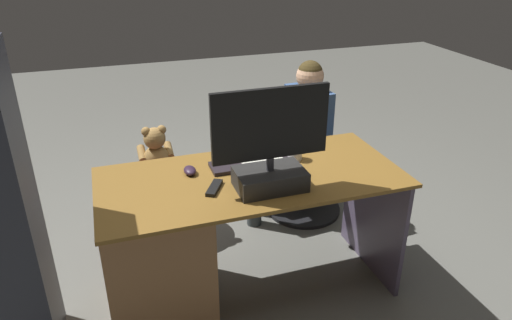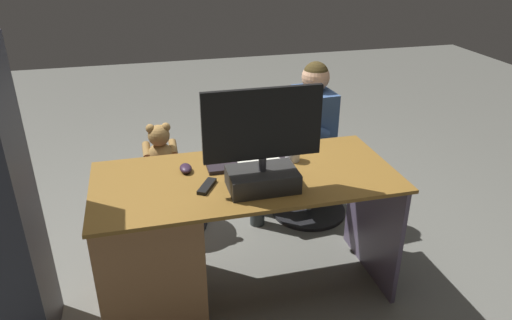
# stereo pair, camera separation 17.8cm
# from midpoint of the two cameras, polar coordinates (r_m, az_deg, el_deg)

# --- Properties ---
(ground_plane) EXTENTS (10.00, 10.00, 0.00)m
(ground_plane) POSITION_cam_midpoint_polar(r_m,az_deg,el_deg) (3.01, -4.20, -11.20)
(ground_plane) COLOR #62625B
(desk) EXTENTS (1.50, 0.69, 0.71)m
(desk) POSITION_cam_midpoint_polar(r_m,az_deg,el_deg) (2.48, -11.83, -10.21)
(desk) COLOR brown
(desk) RESTS_ON ground_plane
(monitor) EXTENTS (0.55, 0.21, 0.49)m
(monitor) POSITION_cam_midpoint_polar(r_m,az_deg,el_deg) (2.18, -0.63, 0.52)
(monitor) COLOR #262625
(monitor) RESTS_ON desk
(keyboard) EXTENTS (0.42, 0.14, 0.02)m
(keyboard) POSITION_cam_midpoint_polar(r_m,az_deg,el_deg) (2.46, -2.69, -0.45)
(keyboard) COLOR black
(keyboard) RESTS_ON desk
(computer_mouse) EXTENTS (0.06, 0.10, 0.04)m
(computer_mouse) POSITION_cam_midpoint_polar(r_m,az_deg,el_deg) (2.41, -10.03, -1.28)
(computer_mouse) COLOR #2E1D30
(computer_mouse) RESTS_ON desk
(cup) EXTENTS (0.08, 0.08, 0.09)m
(cup) POSITION_cam_midpoint_polar(r_m,az_deg,el_deg) (2.51, 2.64, 0.99)
(cup) COLOR white
(cup) RESTS_ON desk
(tv_remote) EXTENTS (0.11, 0.15, 0.02)m
(tv_remote) POSITION_cam_midpoint_polar(r_m,az_deg,el_deg) (2.25, -7.28, -3.36)
(tv_remote) COLOR black
(tv_remote) RESTS_ON desk
(notebook_binder) EXTENTS (0.27, 0.33, 0.02)m
(notebook_binder) POSITION_cam_midpoint_polar(r_m,az_deg,el_deg) (2.38, -0.10, -1.32)
(notebook_binder) COLOR beige
(notebook_binder) RESTS_ON desk
(office_chair_teddy) EXTENTS (0.54, 0.54, 0.43)m
(office_chair_teddy) POSITION_cam_midpoint_polar(r_m,az_deg,el_deg) (3.19, -12.94, -4.48)
(office_chair_teddy) COLOR black
(office_chair_teddy) RESTS_ON ground_plane
(teddy_bear) EXTENTS (0.22, 0.22, 0.31)m
(teddy_bear) POSITION_cam_midpoint_polar(r_m,az_deg,el_deg) (3.05, -13.56, 1.00)
(teddy_bear) COLOR #9F7740
(teddy_bear) RESTS_ON office_chair_teddy
(visitor_chair) EXTENTS (0.52, 0.52, 0.43)m
(visitor_chair) POSITION_cam_midpoint_polar(r_m,az_deg,el_deg) (3.33, 4.34, -2.37)
(visitor_chair) COLOR black
(visitor_chair) RESTS_ON ground_plane
(person) EXTENTS (0.55, 0.50, 1.08)m
(person) POSITION_cam_midpoint_polar(r_m,az_deg,el_deg) (3.14, 2.99, 3.60)
(person) COLOR #375281
(person) RESTS_ON ground_plane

